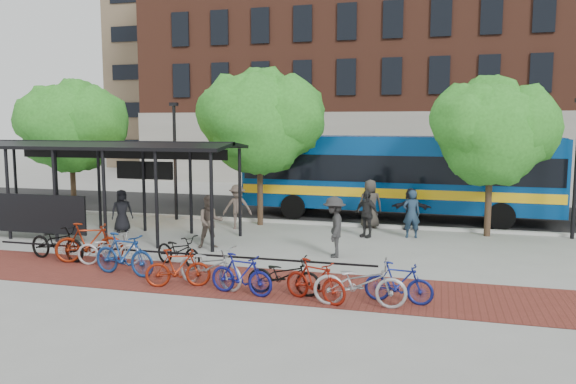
% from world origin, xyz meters
% --- Properties ---
extents(ground, '(160.00, 160.00, 0.00)m').
position_xyz_m(ground, '(0.00, 0.00, 0.00)').
color(ground, '#9E9E99').
rests_on(ground, ground).
extents(asphalt_street, '(160.00, 8.00, 0.01)m').
position_xyz_m(asphalt_street, '(0.00, 8.00, 0.01)').
color(asphalt_street, black).
rests_on(asphalt_street, ground).
extents(curb, '(160.00, 0.25, 0.12)m').
position_xyz_m(curb, '(0.00, 4.00, 0.06)').
color(curb, '#B7B7B2').
rests_on(curb, ground).
extents(brick_strip, '(24.00, 3.00, 0.01)m').
position_xyz_m(brick_strip, '(-2.00, -5.00, 0.00)').
color(brick_strip, maroon).
rests_on(brick_strip, ground).
extents(bike_rack_rail, '(12.00, 0.05, 0.95)m').
position_xyz_m(bike_rack_rail, '(-3.30, -4.10, 0.00)').
color(bike_rack_rail, black).
rests_on(bike_rack_rail, ground).
extents(building_brick, '(55.00, 14.00, 20.00)m').
position_xyz_m(building_brick, '(10.00, 26.00, 10.00)').
color(building_brick, brown).
rests_on(building_brick, ground).
extents(building_tower, '(22.00, 22.00, 30.00)m').
position_xyz_m(building_tower, '(-16.00, 40.00, 15.00)').
color(building_tower, '#7A664C').
rests_on(building_tower, ground).
extents(bus_shelter, '(10.60, 3.07, 3.60)m').
position_xyz_m(bus_shelter, '(-8.13, -0.48, 3.00)').
color(bus_shelter, black).
rests_on(bus_shelter, ground).
extents(tree_a, '(4.90, 4.00, 6.18)m').
position_xyz_m(tree_a, '(-11.91, 3.35, 4.24)').
color(tree_a, '#382619').
rests_on(tree_a, ground).
extents(tree_b, '(5.15, 4.20, 6.47)m').
position_xyz_m(tree_b, '(-2.90, 3.35, 4.46)').
color(tree_b, '#382619').
rests_on(tree_b, ground).
extents(tree_c, '(4.66, 3.80, 5.92)m').
position_xyz_m(tree_c, '(6.09, 3.35, 4.05)').
color(tree_c, '#382619').
rests_on(tree_c, ground).
extents(lamp_post_left, '(0.35, 0.20, 5.12)m').
position_xyz_m(lamp_post_left, '(-7.00, 3.60, 2.75)').
color(lamp_post_left, black).
rests_on(lamp_post_left, ground).
extents(bus, '(13.67, 3.62, 3.66)m').
position_xyz_m(bus, '(2.35, 6.42, 2.10)').
color(bus, navy).
rests_on(bus, ground).
extents(bike_0, '(2.26, 1.11, 1.14)m').
position_xyz_m(bike_0, '(-7.18, -4.18, 0.57)').
color(bike_0, black).
rests_on(bike_0, ground).
extents(bike_1, '(2.13, 1.28, 1.24)m').
position_xyz_m(bike_1, '(-6.05, -4.18, 0.62)').
color(bike_1, maroon).
rests_on(bike_1, ground).
extents(bike_2, '(2.02, 1.04, 1.01)m').
position_xyz_m(bike_2, '(-5.28, -4.33, 0.51)').
color(bike_2, '#B6B6B8').
rests_on(bike_2, ground).
extents(bike_3, '(2.06, 0.86, 1.20)m').
position_xyz_m(bike_3, '(-4.23, -5.21, 0.60)').
color(bike_3, navy).
rests_on(bike_3, ground).
extents(bike_4, '(1.93, 1.28, 0.96)m').
position_xyz_m(bike_4, '(-3.23, -3.87, 0.48)').
color(bike_4, black).
rests_on(bike_4, ground).
extents(bike_5, '(1.75, 1.02, 1.01)m').
position_xyz_m(bike_5, '(-2.28, -5.84, 0.51)').
color(bike_5, maroon).
rests_on(bike_5, ground).
extents(bike_6, '(2.27, 1.43, 1.12)m').
position_xyz_m(bike_6, '(-1.47, -5.64, 0.56)').
color(bike_6, '#A0A0A2').
rests_on(bike_6, ground).
extents(bike_7, '(1.78, 0.79, 1.03)m').
position_xyz_m(bike_7, '(-0.46, -6.03, 0.52)').
color(bike_7, navy).
rests_on(bike_7, ground).
extents(bike_8, '(1.88, 0.67, 0.98)m').
position_xyz_m(bike_8, '(0.55, -5.75, 0.49)').
color(bike_8, black).
rests_on(bike_8, ground).
extents(bike_9, '(1.76, 1.09, 1.03)m').
position_xyz_m(bike_9, '(1.42, -6.10, 0.51)').
color(bike_9, maroon).
rests_on(bike_9, ground).
extents(bike_10, '(2.21, 0.90, 1.14)m').
position_xyz_m(bike_10, '(2.50, -6.19, 0.57)').
color(bike_10, '#9C9B9E').
rests_on(bike_10, ground).
extents(bike_11, '(1.69, 0.66, 0.99)m').
position_xyz_m(bike_11, '(3.34, -5.69, 0.49)').
color(bike_11, navy).
rests_on(bike_11, ground).
extents(pedestrian_0, '(0.96, 0.92, 1.66)m').
position_xyz_m(pedestrian_0, '(-7.75, 0.44, 0.83)').
color(pedestrian_0, black).
rests_on(pedestrian_0, ground).
extents(pedestrian_3, '(1.30, 0.96, 1.79)m').
position_xyz_m(pedestrian_3, '(-3.61, 2.21, 0.90)').
color(pedestrian_3, brown).
rests_on(pedestrian_3, ground).
extents(pedestrian_4, '(1.11, 0.89, 1.76)m').
position_xyz_m(pedestrian_4, '(1.61, 1.89, 0.88)').
color(pedestrian_4, '#262626').
rests_on(pedestrian_4, ground).
extents(pedestrian_5, '(1.58, 0.54, 1.69)m').
position_xyz_m(pedestrian_5, '(3.15, 3.80, 0.85)').
color(pedestrian_5, black).
rests_on(pedestrian_5, ground).
extents(pedestrian_6, '(1.11, 0.89, 1.98)m').
position_xyz_m(pedestrian_6, '(1.52, 3.80, 0.99)').
color(pedestrian_6, '#3A342E').
rests_on(pedestrian_6, ground).
extents(pedestrian_7, '(0.75, 0.59, 1.80)m').
position_xyz_m(pedestrian_7, '(3.24, 2.24, 0.90)').
color(pedestrian_7, '#1E3247').
rests_on(pedestrian_7, ground).
extents(pedestrian_8, '(1.10, 1.02, 1.81)m').
position_xyz_m(pedestrian_8, '(-3.29, -1.31, 0.90)').
color(pedestrian_8, brown).
rests_on(pedestrian_8, ground).
extents(pedestrian_9, '(0.94, 1.36, 1.94)m').
position_xyz_m(pedestrian_9, '(1.02, -1.50, 0.97)').
color(pedestrian_9, '#2B2B2B').
rests_on(pedestrian_9, ground).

